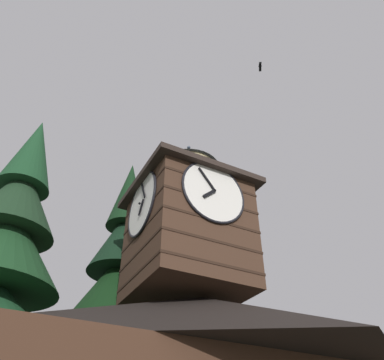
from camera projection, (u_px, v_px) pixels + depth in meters
clock_tower at (188, 225)px, 16.29m from camera, size 4.78×4.78×7.38m
pine_tree_behind at (113, 338)px, 17.44m from camera, size 6.92×6.92×15.74m
flying_bird_high at (260, 66)px, 21.98m from camera, size 0.47×0.60×0.15m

